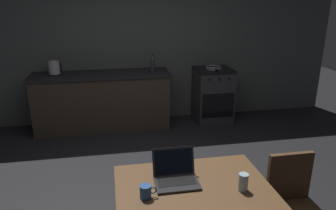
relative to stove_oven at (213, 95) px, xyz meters
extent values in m
plane|color=black|center=(-1.29, -2.14, -0.46)|extent=(12.00, 12.00, 0.00)
cube|color=#4A4D4A|center=(-0.99, 0.35, 0.96)|extent=(6.40, 0.10, 2.84)
cube|color=#382D23|center=(-1.85, 0.00, -0.02)|extent=(2.10, 0.60, 0.87)
cube|color=black|center=(-1.85, 0.00, 0.44)|extent=(2.16, 0.64, 0.04)
cube|color=#2D2D30|center=(0.00, 0.00, -0.02)|extent=(0.60, 0.60, 0.87)
cube|color=black|center=(0.00, 0.00, 0.44)|extent=(0.60, 0.60, 0.04)
cube|color=black|center=(0.00, -0.30, -0.09)|extent=(0.54, 0.01, 0.40)
cylinder|color=black|center=(-0.16, -0.31, 0.36)|extent=(0.04, 0.02, 0.04)
cylinder|color=black|center=(0.00, -0.31, 0.36)|extent=(0.04, 0.02, 0.04)
cylinder|color=black|center=(0.16, -0.31, 0.36)|extent=(0.04, 0.02, 0.04)
cube|color=brown|center=(-1.16, -3.12, 0.28)|extent=(1.12, 0.83, 0.04)
cylinder|color=brown|center=(-0.66, -2.76, -0.10)|extent=(0.05, 0.05, 0.72)
cube|color=#4C331E|center=(-0.31, -2.96, 0.21)|extent=(0.38, 0.04, 0.42)
cube|color=#232326|center=(-1.27, -3.06, 0.31)|extent=(0.32, 0.22, 0.02)
cube|color=black|center=(-1.27, -3.04, 0.32)|extent=(0.28, 0.12, 0.00)
cube|color=#232326|center=(-1.27, -2.92, 0.42)|extent=(0.32, 0.07, 0.20)
cube|color=black|center=(-1.27, -2.92, 0.42)|extent=(0.29, 0.05, 0.18)
cylinder|color=black|center=(-2.54, 0.00, 0.47)|extent=(0.18, 0.18, 0.02)
cylinder|color=#B2B5BA|center=(-2.54, 0.00, 0.57)|extent=(0.17, 0.17, 0.19)
cylinder|color=#B2B5BA|center=(-2.54, 0.00, 0.68)|extent=(0.10, 0.10, 0.02)
cube|color=black|center=(-2.44, 0.00, 0.58)|extent=(0.02, 0.02, 0.13)
cylinder|color=#2D2D33|center=(-1.04, -0.05, 0.56)|extent=(0.07, 0.07, 0.21)
cone|color=#2D2D33|center=(-1.04, -0.05, 0.69)|extent=(0.07, 0.07, 0.06)
cylinder|color=black|center=(-1.04, -0.05, 0.73)|extent=(0.03, 0.03, 0.02)
cylinder|color=gray|center=(-0.01, -0.02, 0.46)|extent=(0.24, 0.24, 0.01)
torus|color=gray|center=(-0.01, -0.02, 0.49)|extent=(0.26, 0.26, 0.02)
cylinder|color=black|center=(-0.01, -0.23, 0.48)|extent=(0.02, 0.18, 0.02)
cylinder|color=#264C8C|center=(-1.52, -3.17, 0.35)|extent=(0.08, 0.08, 0.09)
torus|color=#264C8C|center=(-1.47, -3.17, 0.36)|extent=(0.05, 0.01, 0.05)
cylinder|color=#99B7C6|center=(-0.83, -3.21, 0.37)|extent=(0.07, 0.07, 0.13)
camera|label=1|loc=(-1.71, -5.05, 1.61)|focal=34.41mm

